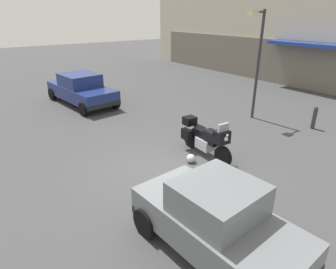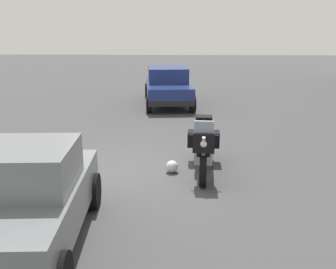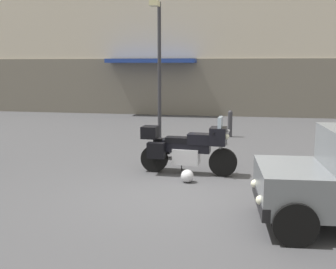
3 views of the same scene
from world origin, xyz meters
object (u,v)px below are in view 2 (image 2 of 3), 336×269
Objects in this scene: motorcycle at (204,145)px; car_compact_side at (26,198)px; car_sedan_far at (168,86)px; helmet at (172,167)px.

car_compact_side is (3.23, -2.73, 0.15)m from motorcycle.
car_compact_side is (11.32, -1.59, -0.01)m from car_sedan_far.
helmet is 0.08× the size of car_compact_side.
motorcycle is 8.09× the size of helmet.
motorcycle is 0.86m from helmet.
car_compact_side reaches higher than motorcycle.
motorcycle is 4.23m from car_compact_side.
car_sedan_far reaches higher than helmet.
helmet is at bearing -76.80° from motorcycle.
motorcycle reaches higher than helmet.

